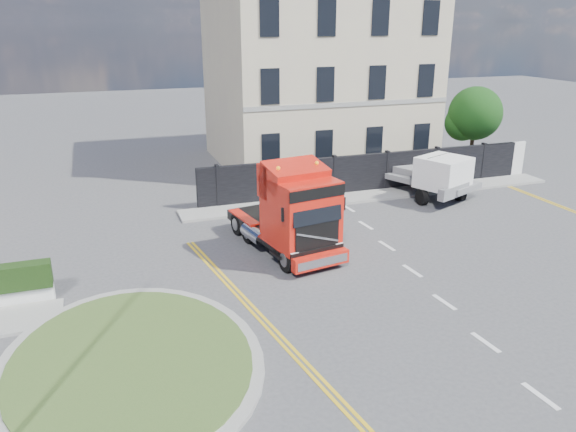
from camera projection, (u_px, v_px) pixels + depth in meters
name	position (u px, v px, depth m)	size (l,w,h in m)	color
ground	(332.00, 278.00, 19.47)	(120.00, 120.00, 0.00)	#424244
traffic_island	(131.00, 361.00, 14.58)	(6.80, 6.80, 0.17)	gray
hoarding_fence	(379.00, 172.00, 29.21)	(18.80, 0.25, 2.00)	black
georgian_building	(316.00, 67.00, 34.15)	(12.30, 10.30, 12.80)	#B9AB93
tree	(472.00, 116.00, 33.74)	(3.20, 3.20, 4.80)	#382619
pavement_far	(377.00, 195.00, 28.54)	(20.00, 1.60, 0.12)	gray
truck	(293.00, 215.00, 20.96)	(3.16, 6.19, 3.54)	black
flatbed_pickup	(435.00, 175.00, 27.75)	(4.12, 5.99, 2.27)	slate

